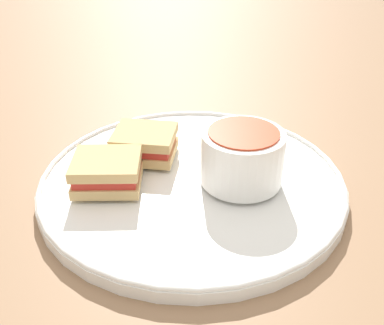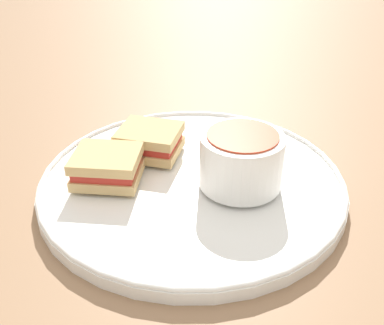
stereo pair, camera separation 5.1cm
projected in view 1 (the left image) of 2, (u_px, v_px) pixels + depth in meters
ground_plane at (192, 188)px, 0.53m from camera, size 2.40×2.40×0.00m
plate at (192, 181)px, 0.53m from camera, size 0.35×0.35×0.02m
soup_bowl at (242, 156)px, 0.50m from camera, size 0.09×0.09×0.06m
spoon at (221, 133)px, 0.60m from camera, size 0.10×0.03×0.01m
sandwich_half_near at (145, 143)px, 0.55m from camera, size 0.09×0.09×0.03m
sandwich_half_far at (107, 171)px, 0.50m from camera, size 0.10×0.09×0.03m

